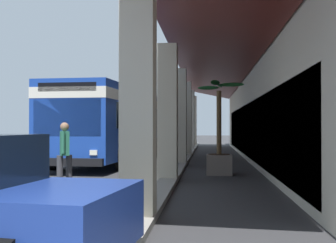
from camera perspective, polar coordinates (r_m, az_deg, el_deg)
name	(u,v)px	position (r m, az deg, el deg)	size (l,w,h in m)	color
ground	(295,165)	(18.72, 16.12, -5.42)	(120.00, 120.00, 0.00)	#38383A
curb_strip	(184,159)	(20.61, 2.14, -4.84)	(38.36, 0.50, 0.12)	#9E998E
transit_bus	(116,120)	(19.50, -6.81, 0.20)	(11.36, 3.34, 3.34)	#193D9E
pedestrian	(65,151)	(11.63, -13.26, -3.72)	(0.67, 0.38, 1.67)	#38383D
potted_palm	(219,153)	(14.41, 6.63, -4.07)	(1.63, 1.53, 3.04)	gray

